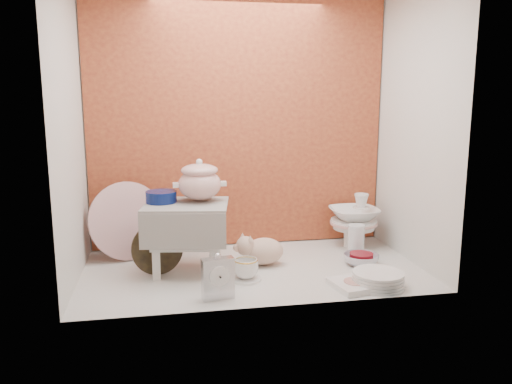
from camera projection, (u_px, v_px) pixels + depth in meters
ground at (253, 269)px, 2.77m from camera, size 1.80×1.80×0.00m
niche_shell at (247, 94)px, 2.77m from camera, size 1.86×1.03×1.53m
step_stool at (187, 238)px, 2.71m from camera, size 0.48×0.43×0.37m
soup_tureen at (200, 180)px, 2.71m from camera, size 0.35×0.35×0.23m
cobalt_bowl at (161, 197)px, 2.69m from camera, size 0.21×0.21×0.06m
floral_platter at (128, 221)px, 2.93m from camera, size 0.47×0.30×0.44m
blue_white_vase at (158, 235)px, 3.00m from camera, size 0.25×0.25×0.24m
lacquer_tray at (158, 249)px, 2.68m from camera, size 0.28×0.12×0.27m
mantel_clock at (218, 277)px, 2.35m from camera, size 0.15×0.08×0.21m
plush_pig at (264, 251)px, 2.83m from camera, size 0.32×0.27×0.16m
teacup_saucer at (246, 279)px, 2.61m from camera, size 0.17×0.17×0.01m
gold_rim_teacup at (246, 268)px, 2.60m from camera, size 0.15×0.15×0.10m
lattice_dish at (356, 285)px, 2.51m from camera, size 0.25×0.25×0.03m
dinner_plate_stack at (378, 279)px, 2.52m from camera, size 0.33×0.33×0.07m
crystal_bowl at (361, 259)px, 2.84m from camera, size 0.22×0.22×0.06m
clear_glass_vase at (356, 241)px, 2.97m from camera, size 0.10×0.10×0.19m
porcelain_tower at (354, 220)px, 3.15m from camera, size 0.30×0.30×0.34m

